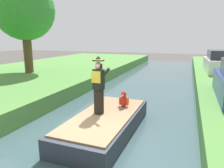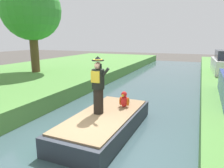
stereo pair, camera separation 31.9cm
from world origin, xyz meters
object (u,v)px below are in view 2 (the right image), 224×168
Objects in this scene: person_pirate at (98,85)px; tree_slender at (31,11)px; parrot_plush at (124,100)px; boat at (105,123)px.

tree_slender is at bearing 133.75° from person_pirate.
parrot_plush is 9.98m from tree_slender.
parrot_plush is (0.55, 0.93, -0.68)m from person_pirate.
tree_slender reaches higher than parrot_plush.
person_pirate is 9.77m from tree_slender.
parrot_plush is at bearing -28.77° from tree_slender.
person_pirate reaches higher than boat.
tree_slender reaches higher than boat.
tree_slender is (-7.51, 5.36, 3.20)m from person_pirate.
parrot_plush reaches higher than boat.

